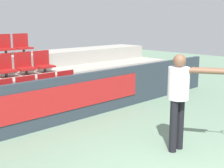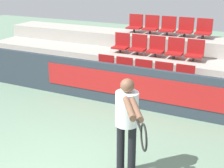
% 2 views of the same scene
% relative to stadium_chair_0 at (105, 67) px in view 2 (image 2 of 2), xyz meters
% --- Properties ---
extents(barrier_wall, '(11.75, 0.14, 1.04)m').
position_rel_stadium_chair_0_xyz_m(barrier_wall, '(1.10, -0.76, -0.15)').
color(barrier_wall, '#2D3842').
rests_on(barrier_wall, ground).
extents(bleacher_tier_front, '(11.35, 1.10, 0.42)m').
position_rel_stadium_chair_0_xyz_m(bleacher_tier_front, '(1.10, -0.13, -0.46)').
color(bleacher_tier_front, '#ADA89E').
rests_on(bleacher_tier_front, ground).
extents(bleacher_tier_middle, '(11.35, 1.10, 0.84)m').
position_rel_stadium_chair_0_xyz_m(bleacher_tier_middle, '(1.10, 0.97, -0.25)').
color(bleacher_tier_middle, '#ADA89E').
rests_on(bleacher_tier_middle, ground).
extents(bleacher_tier_back, '(11.35, 1.10, 1.27)m').
position_rel_stadium_chair_0_xyz_m(bleacher_tier_back, '(1.10, 2.06, -0.04)').
color(bleacher_tier_back, '#ADA89E').
rests_on(bleacher_tier_back, ground).
extents(stadium_chair_0, '(0.47, 0.36, 0.57)m').
position_rel_stadium_chair_0_xyz_m(stadium_chair_0, '(0.00, 0.00, 0.00)').
color(stadium_chair_0, '#333333').
rests_on(stadium_chair_0, bleacher_tier_front).
extents(stadium_chair_1, '(0.47, 0.36, 0.57)m').
position_rel_stadium_chair_0_xyz_m(stadium_chair_1, '(0.55, 0.00, 0.00)').
color(stadium_chair_1, '#333333').
rests_on(stadium_chair_1, bleacher_tier_front).
extents(stadium_chair_2, '(0.47, 0.36, 0.57)m').
position_rel_stadium_chair_0_xyz_m(stadium_chair_2, '(1.10, 0.00, 0.00)').
color(stadium_chair_2, '#333333').
rests_on(stadium_chair_2, bleacher_tier_front).
extents(stadium_chair_3, '(0.47, 0.36, 0.57)m').
position_rel_stadium_chair_0_xyz_m(stadium_chair_3, '(1.64, 0.00, 0.00)').
color(stadium_chair_3, '#333333').
rests_on(stadium_chair_3, bleacher_tier_front).
extents(stadium_chair_4, '(0.47, 0.36, 0.57)m').
position_rel_stadium_chair_0_xyz_m(stadium_chair_4, '(2.19, 0.00, 0.00)').
color(stadium_chair_4, '#333333').
rests_on(stadium_chair_4, bleacher_tier_front).
extents(stadium_chair_5, '(0.47, 0.36, 0.57)m').
position_rel_stadium_chair_0_xyz_m(stadium_chair_5, '(0.00, 1.10, 0.42)').
color(stadium_chair_5, '#333333').
rests_on(stadium_chair_5, bleacher_tier_middle).
extents(stadium_chair_6, '(0.47, 0.36, 0.57)m').
position_rel_stadium_chair_0_xyz_m(stadium_chair_6, '(0.55, 1.10, 0.42)').
color(stadium_chair_6, '#333333').
rests_on(stadium_chair_6, bleacher_tier_middle).
extents(stadium_chair_7, '(0.47, 0.36, 0.57)m').
position_rel_stadium_chair_0_xyz_m(stadium_chair_7, '(1.10, 1.10, 0.42)').
color(stadium_chair_7, '#333333').
rests_on(stadium_chair_7, bleacher_tier_middle).
extents(stadium_chair_8, '(0.47, 0.36, 0.57)m').
position_rel_stadium_chair_0_xyz_m(stadium_chair_8, '(1.64, 1.10, 0.42)').
color(stadium_chair_8, '#333333').
rests_on(stadium_chair_8, bleacher_tier_middle).
extents(stadium_chair_9, '(0.47, 0.36, 0.57)m').
position_rel_stadium_chair_0_xyz_m(stadium_chair_9, '(2.19, 1.10, 0.42)').
color(stadium_chair_9, '#333333').
rests_on(stadium_chair_9, bleacher_tier_middle).
extents(stadium_chair_10, '(0.47, 0.36, 0.57)m').
position_rel_stadium_chair_0_xyz_m(stadium_chair_10, '(0.00, 2.19, 0.84)').
color(stadium_chair_10, '#333333').
rests_on(stadium_chair_10, bleacher_tier_back).
extents(stadium_chair_11, '(0.47, 0.36, 0.57)m').
position_rel_stadium_chair_0_xyz_m(stadium_chair_11, '(0.55, 2.19, 0.84)').
color(stadium_chair_11, '#333333').
rests_on(stadium_chair_11, bleacher_tier_back).
extents(stadium_chair_12, '(0.47, 0.36, 0.57)m').
position_rel_stadium_chair_0_xyz_m(stadium_chair_12, '(1.10, 2.19, 0.84)').
color(stadium_chair_12, '#333333').
rests_on(stadium_chair_12, bleacher_tier_back).
extents(stadium_chair_13, '(0.47, 0.36, 0.57)m').
position_rel_stadium_chair_0_xyz_m(stadium_chair_13, '(1.64, 2.19, 0.84)').
color(stadium_chair_13, '#333333').
rests_on(stadium_chair_13, bleacher_tier_back).
extents(stadium_chair_14, '(0.47, 0.36, 0.57)m').
position_rel_stadium_chair_0_xyz_m(stadium_chair_14, '(2.19, 2.19, 0.84)').
color(stadium_chair_14, '#333333').
rests_on(stadium_chair_14, bleacher_tier_back).
extents(tennis_player, '(0.94, 1.42, 1.67)m').
position_rel_stadium_chair_0_xyz_m(tennis_player, '(2.09, -3.36, 0.39)').
color(tennis_player, black).
rests_on(tennis_player, ground).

